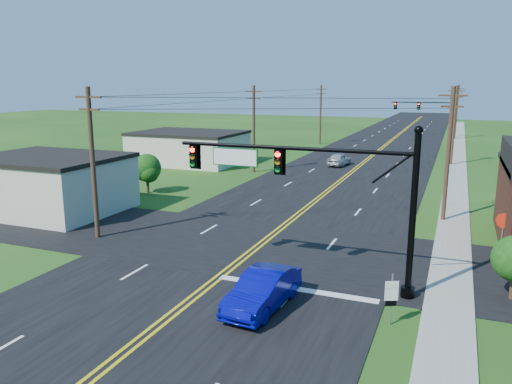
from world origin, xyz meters
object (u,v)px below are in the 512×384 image
at_px(blue_car, 263,291).
at_px(route_sign, 391,296).
at_px(signal_mast_main, 311,184).
at_px(stop_sign, 503,225).
at_px(signal_mast_far, 424,111).

height_order(blue_car, route_sign, route_sign).
relative_size(signal_mast_main, blue_car, 2.41).
distance_m(signal_mast_main, route_sign, 6.12).
distance_m(route_sign, stop_sign, 11.34).
height_order(signal_mast_far, stop_sign, signal_mast_far).
bearing_deg(signal_mast_far, signal_mast_main, -90.08).
relative_size(signal_mast_main, route_sign, 5.40).
distance_m(signal_mast_far, blue_car, 75.44).
height_order(blue_car, stop_sign, stop_sign).
xyz_separation_m(signal_mast_far, route_sign, (3.98, -74.88, -3.33)).
distance_m(signal_mast_main, blue_car, 5.29).
bearing_deg(stop_sign, blue_car, -109.89).
relative_size(signal_mast_main, signal_mast_far, 1.03).
bearing_deg(route_sign, signal_mast_far, 68.14).
xyz_separation_m(blue_car, stop_sign, (9.61, 10.85, 0.96)).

